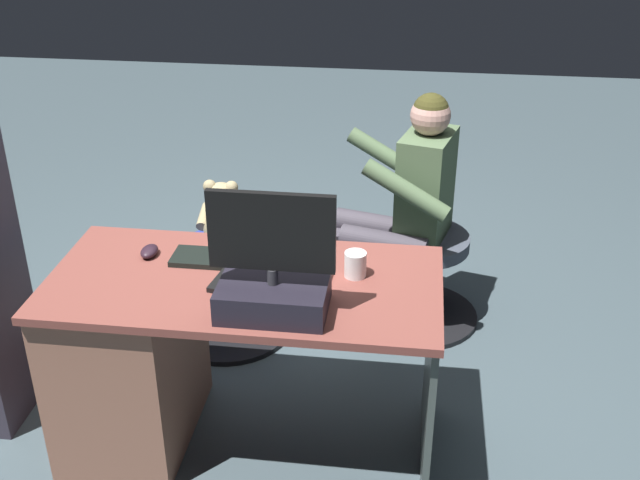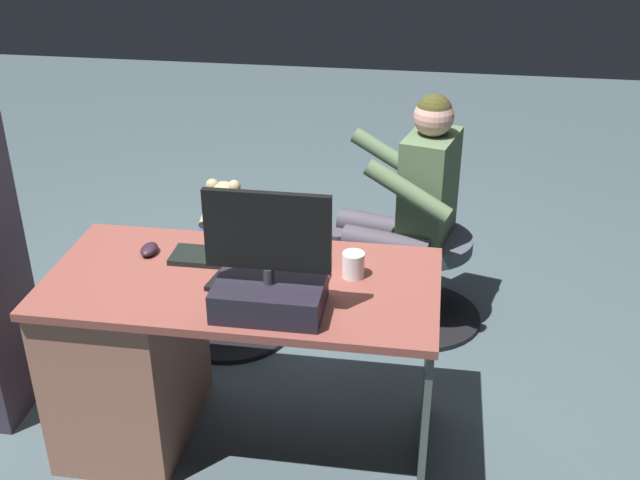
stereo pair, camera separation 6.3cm
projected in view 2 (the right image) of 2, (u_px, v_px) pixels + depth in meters
The scene contains 12 objects.
ground_plane at pixel (273, 372), 3.43m from camera, with size 10.00×10.00×0.00m, color #425259.
desk at pixel (154, 348), 2.92m from camera, with size 1.38×0.67×0.72m.
monitor at pixel (269, 280), 2.50m from camera, with size 0.40×0.24×0.42m.
keyboard at pixel (229, 258), 2.83m from camera, with size 0.42×0.14×0.02m, color black.
computer_mouse at pixel (149, 249), 2.88m from camera, with size 0.06×0.10×0.04m, color #2D1C27.
cup at pixel (353, 265), 2.72m from camera, with size 0.08×0.08×0.09m, color white.
tv_remote at pixel (219, 279), 2.70m from camera, with size 0.04×0.15×0.02m, color black.
notebook_binder at pixel (289, 290), 2.63m from camera, with size 0.22×0.30×0.02m, color beige.
office_chair_teddy at pixel (229, 285), 3.62m from camera, with size 0.58×0.58×0.45m.
teddy_bear at pixel (226, 217), 3.47m from camera, with size 0.23×0.23×0.32m.
visitor_chair at pixel (423, 274), 3.70m from camera, with size 0.58×0.58×0.45m.
person at pixel (408, 197), 3.50m from camera, with size 0.59×0.56×1.12m.
Camera 2 is at (-0.63, 2.71, 2.10)m, focal length 43.91 mm.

